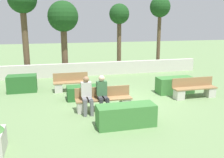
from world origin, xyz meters
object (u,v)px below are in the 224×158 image
bench_front (104,101)px  person_seated_woman (87,93)px  bench_left_side (71,85)px  bench_right_side (194,90)px  tree_center_left (63,19)px  tree_leftmost (22,3)px  tree_rightmost (160,10)px  tree_center_right (119,17)px  person_seated_man (102,92)px

bench_front → person_seated_woman: bearing=-167.9°
bench_left_side → bench_right_side: same height
tree_center_left → bench_front: bearing=-82.1°
bench_left_side → tree_center_left: bearing=83.8°
bench_left_side → bench_right_side: size_ratio=0.84×
bench_left_side → person_seated_woman: (0.30, -3.11, 0.43)m
tree_leftmost → tree_rightmost: size_ratio=1.10×
tree_leftmost → tree_center_left: size_ratio=1.20×
bench_front → tree_center_left: size_ratio=0.47×
bench_front → tree_center_right: size_ratio=0.48×
person_seated_woman → tree_center_left: bearing=92.5°
person_seated_man → tree_leftmost: bearing=113.8°
bench_front → bench_right_side: bearing=7.7°
bench_right_side → person_seated_woman: bearing=-164.6°
tree_center_left → tree_center_right: 3.78m
bench_right_side → person_seated_man: 4.38m
person_seated_woman → tree_center_right: 8.93m
tree_center_right → bench_left_side: bearing=-128.6°
bench_front → bench_right_side: (4.22, 0.57, -0.01)m
bench_left_side → bench_right_side: (5.18, -2.40, 0.01)m
bench_front → person_seated_woman: size_ratio=1.57×
bench_front → person_seated_woman: person_seated_woman is taller
person_seated_man → tree_rightmost: bearing=53.0°
bench_front → tree_center_right: (2.75, 7.62, 3.22)m
bench_right_side → tree_rightmost: (1.25, 6.65, 3.72)m
bench_front → tree_rightmost: bearing=52.8°
person_seated_man → person_seated_woman: size_ratio=1.01×
bench_front → tree_leftmost: 8.70m
tree_center_left → person_seated_man: bearing=-82.9°
tree_leftmost → tree_center_left: bearing=-1.4°
bench_right_side → tree_center_left: tree_center_left is taller
tree_leftmost → tree_center_right: tree_leftmost is taller
person_seated_woman → tree_rightmost: 10.14m
person_seated_man → bench_front: bearing=60.0°
person_seated_man → tree_center_right: 8.72m
tree_rightmost → tree_leftmost: bearing=-178.7°
tree_center_right → tree_rightmost: bearing=-8.3°
person_seated_woman → tree_rightmost: bearing=50.2°
person_seated_man → tree_center_right: tree_center_right is taller
bench_front → tree_leftmost: bearing=114.8°
bench_left_side → person_seated_woman: size_ratio=1.23×
bench_front → bench_left_side: bearing=107.9°
tree_center_left → bench_left_side: bearing=-89.9°
person_seated_woman → tree_center_right: size_ratio=0.31×
bench_right_side → person_seated_woman: person_seated_woman is taller
bench_right_side → tree_center_right: tree_center_right is taller
tree_leftmost → tree_rightmost: tree_leftmost is taller
tree_center_left → tree_leftmost: bearing=178.6°
person_seated_man → tree_center_left: size_ratio=0.30×
bench_left_side → tree_leftmost: size_ratio=0.31×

